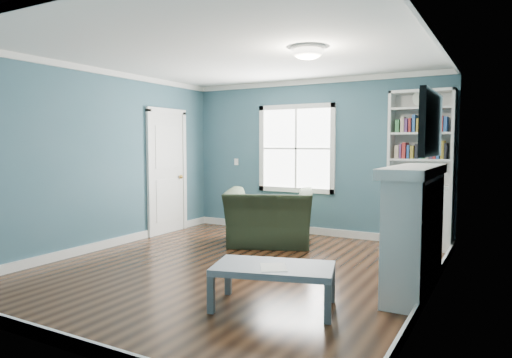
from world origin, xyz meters
The scene contains 13 objects.
floor centered at (0.00, 0.00, 0.00)m, with size 5.00×5.00×0.00m, color black.
room_walls centered at (0.00, 0.00, 1.58)m, with size 5.00×5.00×5.00m.
trim centered at (0.00, 0.00, 1.24)m, with size 4.50×5.00×2.60m.
window centered at (-0.30, 2.49, 1.45)m, with size 1.40×0.06×1.50m.
bookshelf centered at (1.77, 2.30, 0.92)m, with size 0.90×0.35×2.31m.
fireplace centered at (2.08, 0.20, 0.64)m, with size 0.44×1.58×1.30m.
tv centered at (2.20, 0.20, 1.72)m, with size 0.06×1.10×0.65m, color black.
door centered at (-2.22, 1.40, 1.07)m, with size 0.12×0.98×2.17m.
ceiling_fixture centered at (0.90, 0.10, 2.55)m, with size 0.38×0.38×0.15m.
light_switch centered at (-1.50, 2.48, 1.20)m, with size 0.08×0.01×0.12m, color white.
recliner centered at (-0.26, 1.42, 0.56)m, with size 1.28×0.83×1.12m, color black.
coffee_table centered at (1.02, -0.95, 0.35)m, with size 1.23×0.88×0.40m.
paper_sheet centered at (1.05, -1.02, 0.40)m, with size 0.23×0.30×0.00m, color white.
Camera 1 is at (2.90, -4.66, 1.52)m, focal length 32.00 mm.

